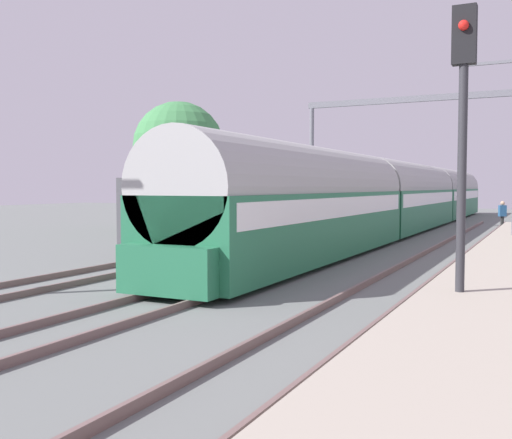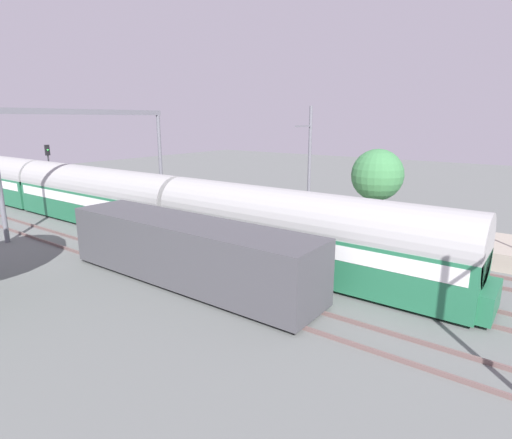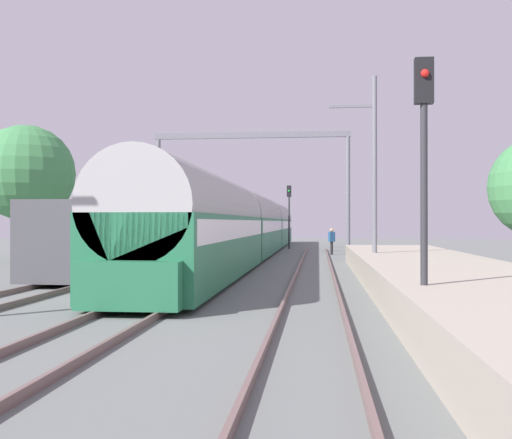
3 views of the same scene
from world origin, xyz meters
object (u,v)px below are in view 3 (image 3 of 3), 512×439
passenger_train (251,225)px  catenary_gantry (252,167)px  railway_signal_near (424,157)px  freight_car (121,238)px  railway_signal_far (289,208)px  person_crossing (332,239)px

passenger_train → catenary_gantry: catenary_gantry is taller
passenger_train → railway_signal_near: bearing=-76.2°
freight_car → railway_signal_near: railway_signal_near is taller
freight_car → catenary_gantry: 14.53m
freight_car → catenary_gantry: bearing=72.9°
freight_car → railway_signal_far: 23.80m
person_crossing → catenary_gantry: catenary_gantry is taller
freight_car → railway_signal_far: (6.00, 22.96, 1.76)m
freight_car → person_crossing: freight_car is taller
person_crossing → freight_car: bearing=28.5°
railway_signal_near → passenger_train: bearing=103.8°
person_crossing → railway_signal_far: railway_signal_far is taller
railway_signal_far → catenary_gantry: 10.14m
freight_car → catenary_gantry: size_ratio=1.03×
catenary_gantry → person_crossing: bearing=16.4°
railway_signal_far → passenger_train: bearing=-100.9°
passenger_train → railway_signal_far: bearing=79.1°
railway_signal_near → catenary_gantry: (-6.30, 25.84, 2.23)m
person_crossing → railway_signal_near: (1.20, -27.34, 2.38)m
person_crossing → railway_signal_far: size_ratio=0.34×
passenger_train → person_crossing: (5.10, 1.76, -0.94)m
passenger_train → railway_signal_far: size_ratio=9.75×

